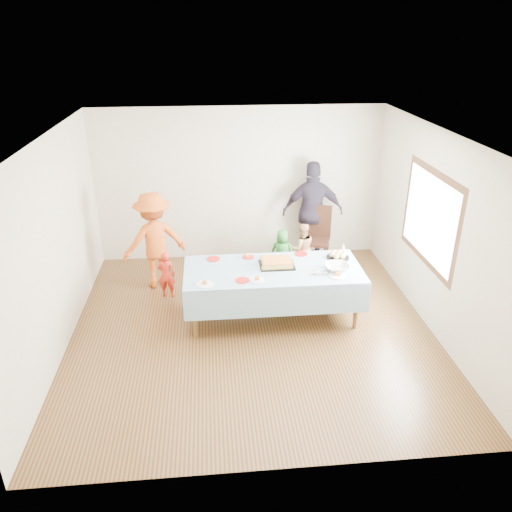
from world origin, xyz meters
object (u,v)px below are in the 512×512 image
Objects in this scene: dining_chair at (316,233)px; adult_left at (154,240)px; birthday_cake at (277,263)px; party_table at (273,272)px.

adult_left is (-2.73, -0.49, 0.19)m from dining_chair.
birthday_cake is at bearing 128.84° from adult_left.
birthday_cake is 2.12m from adult_left.
adult_left reaches higher than dining_chair.
party_table is 2.12m from adult_left.
adult_left is at bearing -149.31° from dining_chair.
birthday_cake is at bearing 56.85° from party_table.
dining_chair is 2.78m from adult_left.
party_table is 1.93m from dining_chair.
party_table is 2.31× the size of dining_chair.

